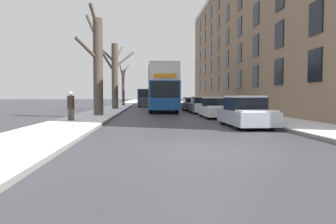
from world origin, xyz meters
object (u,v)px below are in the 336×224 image
parked_car_0 (245,113)px  parked_car_2 (202,106)px  pedestrian_left_sidewalk (71,106)px  bare_tree_left_2 (123,86)px  bare_tree_left_1 (115,74)px  oncoming_van (145,97)px  double_decker_bus (162,86)px  parked_car_3 (192,104)px  bare_tree_left_0 (97,64)px  parked_car_1 (216,108)px

parked_car_0 → parked_car_2: parked_car_0 is taller
pedestrian_left_sidewalk → bare_tree_left_2: bearing=84.4°
bare_tree_left_1 → parked_car_2: (8.14, -7.35, -3.24)m
oncoming_van → pedestrian_left_sidewalk: size_ratio=3.12×
bare_tree_left_1 → parked_car_2: bearing=-42.1°
double_decker_bus → parked_car_2: (3.27, -3.42, -1.79)m
oncoming_van → double_decker_bus: bearing=-83.4°
bare_tree_left_2 → parked_car_0: 33.14m
parked_car_0 → parked_car_3: parked_car_0 is taller
parked_car_3 → oncoming_van: oncoming_van is taller
bare_tree_left_0 → bare_tree_left_1: bare_tree_left_0 is taller
parked_car_1 → parked_car_2: bearing=90.0°
bare_tree_left_1 → parked_car_2: 11.43m
double_decker_bus → parked_car_0: (3.27, -16.03, -1.77)m
bare_tree_left_2 → parked_car_3: (8.13, -13.58, -2.35)m
bare_tree_left_1 → bare_tree_left_2: bearing=89.9°
parked_car_1 → oncoming_van: 24.46m
bare_tree_left_0 → oncoming_van: (3.21, 22.87, -2.40)m
double_decker_bus → parked_car_3: 4.47m
bare_tree_left_0 → parked_car_2: bearing=30.7°
double_decker_bus → parked_car_0: 16.45m
double_decker_bus → parked_car_3: double_decker_bus is taller
bare_tree_left_1 → oncoming_van: size_ratio=1.33×
parked_car_1 → parked_car_2: (-0.00, 5.92, 0.01)m
pedestrian_left_sidewalk → parked_car_3: bearing=56.5°
parked_car_3 → bare_tree_left_1: bearing=169.6°
parked_car_3 → parked_car_2: bearing=-90.0°
parked_car_1 → bare_tree_left_2: bearing=107.8°
bare_tree_left_0 → parked_car_3: bearing=52.6°
parked_car_1 → oncoming_van: oncoming_van is taller
parked_car_3 → pedestrian_left_sidewalk: size_ratio=2.59×
bare_tree_left_1 → parked_car_0: bare_tree_left_1 is taller
bare_tree_left_2 → double_decker_bus: (4.86, -16.02, -0.53)m
bare_tree_left_1 → parked_car_3: (8.14, -1.49, -3.26)m
double_decker_bus → parked_car_1: (3.27, -9.34, -1.80)m
double_decker_bus → parked_car_0: bearing=-78.5°
oncoming_van → bare_tree_left_1: bearing=-106.5°
bare_tree_left_2 → parked_car_2: (8.13, -19.44, -2.32)m
parked_car_2 → pedestrian_left_sidewalk: (-8.89, -9.90, 0.29)m
parked_car_2 → double_decker_bus: bearing=133.8°
bare_tree_left_2 → parked_car_3: 16.00m
double_decker_bus → parked_car_1: 10.06m
oncoming_van → parked_car_3: bearing=-67.8°
parked_car_1 → pedestrian_left_sidewalk: size_ratio=2.60×
bare_tree_left_2 → double_decker_bus: size_ratio=0.60×
parked_car_1 → pedestrian_left_sidewalk: 9.74m
double_decker_bus → parked_car_3: bearing=36.7°
double_decker_bus → oncoming_van: double_decker_bus is taller
bare_tree_left_2 → oncoming_van: bearing=-24.3°
bare_tree_left_0 → double_decker_bus: bearing=59.3°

